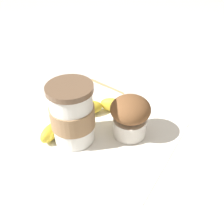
# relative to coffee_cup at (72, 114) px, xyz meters

# --- Properties ---
(ground_plane) EXTENTS (3.00, 3.00, 0.00)m
(ground_plane) POSITION_rel_coffee_cup_xyz_m (0.05, -0.06, -0.06)
(ground_plane) COLOR beige
(paper_napkin) EXTENTS (0.29, 0.29, 0.00)m
(paper_napkin) POSITION_rel_coffee_cup_xyz_m (0.05, -0.06, -0.06)
(paper_napkin) COLOR white
(paper_napkin) RESTS_ON ground_plane
(coffee_cup) EXTENTS (0.08, 0.08, 0.12)m
(coffee_cup) POSITION_rel_coffee_cup_xyz_m (0.00, 0.00, 0.00)
(coffee_cup) COLOR white
(coffee_cup) RESTS_ON paper_napkin
(muffin) EXTENTS (0.08, 0.08, 0.08)m
(muffin) POSITION_rel_coffee_cup_xyz_m (0.06, -0.09, -0.01)
(muffin) COLOR white
(muffin) RESTS_ON paper_napkin
(banana) EXTENTS (0.17, 0.13, 0.03)m
(banana) POSITION_rel_coffee_cup_xyz_m (0.05, 0.02, -0.04)
(banana) COLOR yellow
(banana) RESTS_ON paper_napkin
(wooden_stirrer) EXTENTS (0.04, 0.11, 0.00)m
(wooden_stirrer) POSITION_rel_coffee_cup_xyz_m (0.20, 0.02, -0.06)
(wooden_stirrer) COLOR tan
(wooden_stirrer) RESTS_ON ground_plane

